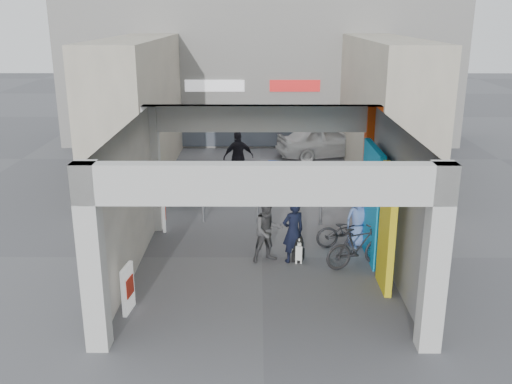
{
  "coord_description": "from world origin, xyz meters",
  "views": [
    {
      "loc": [
        -0.1,
        -13.12,
        5.88
      ],
      "look_at": [
        -0.15,
        1.0,
        1.41
      ],
      "focal_mm": 40.0,
      "sensor_mm": 36.0,
      "label": 1
    }
  ],
  "objects_px": {
    "man_elderly": "(358,219)",
    "bicycle_front": "(348,231)",
    "man_crates": "(238,157)",
    "man_back_turned": "(268,231)",
    "bicycle_rear": "(358,247)",
    "produce_stand": "(188,178)",
    "white_van": "(327,141)",
    "cafe_set": "(207,190)",
    "man_with_dog": "(293,231)",
    "border_collie": "(298,251)"
  },
  "relations": [
    {
      "from": "man_back_turned",
      "to": "white_van",
      "type": "xyz_separation_m",
      "value": [
        2.64,
        10.55,
        -0.09
      ]
    },
    {
      "from": "man_with_dog",
      "to": "bicycle_rear",
      "type": "xyz_separation_m",
      "value": [
        1.54,
        -0.3,
        -0.28
      ]
    },
    {
      "from": "produce_stand",
      "to": "man_back_turned",
      "type": "bearing_deg",
      "value": -50.08
    },
    {
      "from": "bicycle_rear",
      "to": "white_van",
      "type": "height_order",
      "value": "white_van"
    },
    {
      "from": "produce_stand",
      "to": "border_collie",
      "type": "height_order",
      "value": "produce_stand"
    },
    {
      "from": "man_elderly",
      "to": "bicycle_front",
      "type": "bearing_deg",
      "value": 176.53
    },
    {
      "from": "man_elderly",
      "to": "bicycle_rear",
      "type": "height_order",
      "value": "man_elderly"
    },
    {
      "from": "border_collie",
      "to": "bicycle_front",
      "type": "relative_size",
      "value": 0.41
    },
    {
      "from": "produce_stand",
      "to": "man_elderly",
      "type": "relative_size",
      "value": 0.89
    },
    {
      "from": "man_crates",
      "to": "white_van",
      "type": "xyz_separation_m",
      "value": [
        3.58,
        3.75,
        -0.22
      ]
    },
    {
      "from": "produce_stand",
      "to": "man_with_dog",
      "type": "xyz_separation_m",
      "value": [
        3.32,
        -6.18,
        0.45
      ]
    },
    {
      "from": "man_with_dog",
      "to": "man_back_turned",
      "type": "relative_size",
      "value": 1.0
    },
    {
      "from": "border_collie",
      "to": "man_with_dog",
      "type": "height_order",
      "value": "man_with_dog"
    },
    {
      "from": "cafe_set",
      "to": "bicycle_rear",
      "type": "relative_size",
      "value": 0.96
    },
    {
      "from": "man_crates",
      "to": "man_back_turned",
      "type": "bearing_deg",
      "value": 84.28
    },
    {
      "from": "cafe_set",
      "to": "white_van",
      "type": "bearing_deg",
      "value": 51.72
    },
    {
      "from": "man_elderly",
      "to": "white_van",
      "type": "height_order",
      "value": "man_elderly"
    },
    {
      "from": "white_van",
      "to": "border_collie",
      "type": "bearing_deg",
      "value": 154.74
    },
    {
      "from": "man_back_turned",
      "to": "white_van",
      "type": "distance_m",
      "value": 10.87
    },
    {
      "from": "border_collie",
      "to": "bicycle_rear",
      "type": "height_order",
      "value": "bicycle_rear"
    },
    {
      "from": "cafe_set",
      "to": "produce_stand",
      "type": "relative_size",
      "value": 1.24
    },
    {
      "from": "border_collie",
      "to": "white_van",
      "type": "height_order",
      "value": "white_van"
    },
    {
      "from": "cafe_set",
      "to": "man_back_turned",
      "type": "height_order",
      "value": "man_back_turned"
    },
    {
      "from": "man_crates",
      "to": "bicycle_front",
      "type": "xyz_separation_m",
      "value": [
        3.05,
        -5.9,
        -0.48
      ]
    },
    {
      "from": "bicycle_rear",
      "to": "bicycle_front",
      "type": "bearing_deg",
      "value": -18.83
    },
    {
      "from": "produce_stand",
      "to": "white_van",
      "type": "bearing_deg",
      "value": 55.67
    },
    {
      "from": "man_elderly",
      "to": "man_back_turned",
      "type": "bearing_deg",
      "value": -174.99
    },
    {
      "from": "man_back_turned",
      "to": "man_crates",
      "type": "relative_size",
      "value": 0.85
    },
    {
      "from": "cafe_set",
      "to": "white_van",
      "type": "xyz_separation_m",
      "value": [
        4.55,
        5.76,
        0.36
      ]
    },
    {
      "from": "white_van",
      "to": "produce_stand",
      "type": "bearing_deg",
      "value": 114.35
    },
    {
      "from": "cafe_set",
      "to": "white_van",
      "type": "distance_m",
      "value": 7.35
    },
    {
      "from": "man_with_dog",
      "to": "bicycle_rear",
      "type": "bearing_deg",
      "value": 144.27
    },
    {
      "from": "man_with_dog",
      "to": "bicycle_front",
      "type": "height_order",
      "value": "man_with_dog"
    },
    {
      "from": "bicycle_rear",
      "to": "white_van",
      "type": "xyz_separation_m",
      "value": [
        0.48,
        10.89,
        0.2
      ]
    },
    {
      "from": "cafe_set",
      "to": "man_elderly",
      "type": "distance_m",
      "value": 5.75
    },
    {
      "from": "border_collie",
      "to": "man_back_turned",
      "type": "xyz_separation_m",
      "value": [
        -0.75,
        0.04,
        0.52
      ]
    },
    {
      "from": "man_elderly",
      "to": "man_crates",
      "type": "xyz_separation_m",
      "value": [
        -3.31,
        5.84,
        0.19
      ]
    },
    {
      "from": "produce_stand",
      "to": "man_crates",
      "type": "bearing_deg",
      "value": 36.46
    },
    {
      "from": "border_collie",
      "to": "bicycle_front",
      "type": "xyz_separation_m",
      "value": [
        1.35,
        0.94,
        0.17
      ]
    },
    {
      "from": "border_collie",
      "to": "man_back_turned",
      "type": "distance_m",
      "value": 0.91
    },
    {
      "from": "cafe_set",
      "to": "bicycle_rear",
      "type": "height_order",
      "value": "bicycle_rear"
    },
    {
      "from": "border_collie",
      "to": "man_crates",
      "type": "xyz_separation_m",
      "value": [
        -1.7,
        6.84,
        0.65
      ]
    },
    {
      "from": "white_van",
      "to": "bicycle_front",
      "type": "bearing_deg",
      "value": 161.68
    },
    {
      "from": "white_van",
      "to": "bicycle_rear",
      "type": "bearing_deg",
      "value": 162.31
    },
    {
      "from": "produce_stand",
      "to": "man_elderly",
      "type": "bearing_deg",
      "value": -29.48
    },
    {
      "from": "man_elderly",
      "to": "bicycle_rear",
      "type": "distance_m",
      "value": 1.33
    },
    {
      "from": "produce_stand",
      "to": "man_with_dog",
      "type": "height_order",
      "value": "man_with_dog"
    },
    {
      "from": "man_with_dog",
      "to": "white_van",
      "type": "height_order",
      "value": "man_with_dog"
    },
    {
      "from": "produce_stand",
      "to": "man_with_dog",
      "type": "relative_size",
      "value": 0.83
    },
    {
      "from": "man_with_dog",
      "to": "white_van",
      "type": "xyz_separation_m",
      "value": [
        2.03,
        10.58,
        -0.08
      ]
    }
  ]
}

